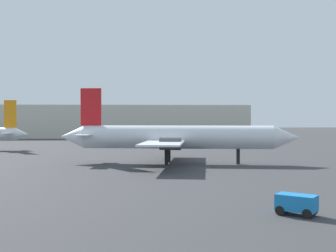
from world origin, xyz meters
TOP-DOWN VIEW (x-y plane):
  - airplane_on_taxiway at (2.49, 44.44)m, footprint 32.63×24.79m
  - baggage_cart at (7.71, 12.66)m, footprint 2.69×2.50m
  - terminal_building at (-12.48, 131.80)m, footprint 90.38×20.46m

SIDE VIEW (x-z plane):
  - baggage_cart at x=7.71m, z-range 0.11..1.41m
  - airplane_on_taxiway at x=2.49m, z-range -1.57..8.73m
  - terminal_building at x=-12.48m, z-range 0.00..10.59m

